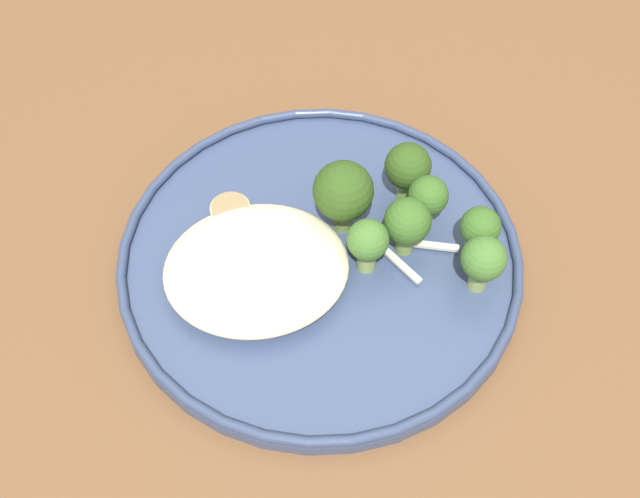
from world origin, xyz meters
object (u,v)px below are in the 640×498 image
seared_scallop_tiny_bay (258,273)px  seared_scallop_large_seared (190,292)px  dinner_plate (320,258)px  seared_scallop_on_noodles (222,312)px  broccoli_floret_near_rim (428,198)px  broccoli_floret_center_pile (408,167)px  broccoli_floret_front_edge (343,192)px  broccoli_floret_rear_charred (479,229)px  seared_scallop_rear_pale (231,212)px  broccoli_floret_beside_noodles (367,240)px  broccoli_floret_left_leaning (483,260)px  broccoli_floret_right_tilted (407,223)px

seared_scallop_tiny_bay → seared_scallop_large_seared: same height
dinner_plate → seared_scallop_on_noodles: bearing=30.6°
broccoli_floret_near_rim → broccoli_floret_center_pile: broccoli_floret_center_pile is taller
broccoli_floret_front_edge → broccoli_floret_rear_charred: bearing=157.5°
dinner_plate → seared_scallop_rear_pale: (0.06, -0.04, 0.01)m
broccoli_floret_near_rim → broccoli_floret_center_pile: 0.03m
seared_scallop_tiny_bay → seared_scallop_rear_pale: 0.06m
seared_scallop_tiny_bay → broccoli_floret_rear_charred: 0.16m
seared_scallop_tiny_bay → broccoli_floret_beside_noodles: 0.08m
broccoli_floret_rear_charred → broccoli_floret_center_pile: broccoli_floret_center_pile is taller
dinner_plate → broccoli_floret_center_pile: size_ratio=5.58×
broccoli_floret_front_edge → broccoli_floret_left_leaning: bearing=142.6°
broccoli_floret_near_rim → broccoli_floret_front_edge: broccoli_floret_front_edge is taller
seared_scallop_on_noodles → broccoli_floret_right_tilted: size_ratio=0.57×
dinner_plate → broccoli_floret_rear_charred: size_ratio=6.29×
seared_scallop_on_noodles → broccoli_floret_beside_noodles: broccoli_floret_beside_noodles is taller
seared_scallop_tiny_bay → seared_scallop_rear_pale: bearing=-75.2°
seared_scallop_rear_pale → broccoli_floret_rear_charred: 0.18m
seared_scallop_rear_pale → broccoli_floret_front_edge: (-0.08, 0.02, 0.03)m
broccoli_floret_right_tilted → broccoli_floret_center_pile: (-0.01, -0.05, 0.00)m
broccoli_floret_rear_charred → broccoli_floret_right_tilted: bearing=-12.1°
seared_scallop_tiny_bay → broccoli_floret_beside_noodles: bearing=-177.5°
dinner_plate → broccoli_floret_front_edge: broccoli_floret_front_edge is taller
broccoli_floret_beside_noodles → broccoli_floret_right_tilted: bearing=-162.6°
seared_scallop_rear_pale → broccoli_floret_left_leaning: (-0.17, 0.08, 0.02)m
broccoli_floret_near_rim → broccoli_floret_beside_noodles: bearing=31.0°
seared_scallop_on_noodles → broccoli_floret_left_leaning: broccoli_floret_left_leaning is taller
seared_scallop_on_noodles → broccoli_floret_near_rim: broccoli_floret_near_rim is taller
seared_scallop_rear_pale → broccoli_floret_front_edge: broccoli_floret_front_edge is taller
seared_scallop_large_seared → seared_scallop_tiny_bay: bearing=-169.1°
seared_scallop_tiny_bay → broccoli_floret_rear_charred: bearing=-179.2°
seared_scallop_tiny_bay → seared_scallop_on_noodles: seared_scallop_on_noodles is taller
broccoli_floret_center_pile → broccoli_floret_front_edge: size_ratio=0.83×
dinner_plate → broccoli_floret_near_rim: broccoli_floret_near_rim is taller
seared_scallop_rear_pale → broccoli_floret_near_rim: 0.14m
broccoli_floret_right_tilted → broccoli_floret_front_edge: (0.04, -0.03, 0.01)m
seared_scallop_tiny_bay → seared_scallop_rear_pale: seared_scallop_rear_pale is taller
seared_scallop_large_seared → seared_scallop_on_noodles: bearing=136.3°
seared_scallop_large_seared → seared_scallop_on_noodles: (-0.02, 0.02, 0.00)m
dinner_plate → broccoli_floret_rear_charred: 0.11m
dinner_plate → broccoli_floret_center_pile: bearing=-146.7°
seared_scallop_tiny_bay → seared_scallop_on_noodles: (0.03, 0.03, 0.00)m
dinner_plate → seared_scallop_large_seared: (0.09, 0.02, 0.01)m
broccoli_floret_left_leaning → broccoli_floret_front_edge: (0.09, -0.06, 0.01)m
broccoli_floret_right_tilted → broccoli_floret_front_edge: size_ratio=0.80×
broccoli_floret_rear_charred → broccoli_floret_left_leaning: bearing=79.6°
seared_scallop_on_noodles → broccoli_floret_left_leaning: (-0.18, -0.00, 0.02)m
broccoli_floret_beside_noodles → broccoli_floret_left_leaning: 0.08m
broccoli_floret_center_pile → seared_scallop_rear_pale: bearing=2.6°
seared_scallop_tiny_bay → seared_scallop_on_noodles: size_ratio=1.01×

